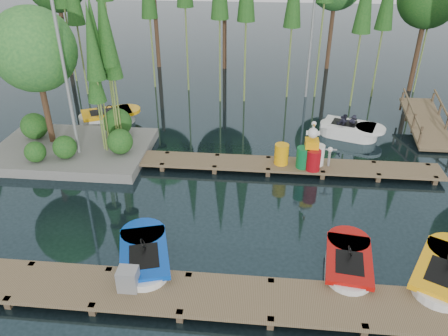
# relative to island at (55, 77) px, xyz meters

# --- Properties ---
(ground_plane) EXTENTS (90.00, 90.00, 0.00)m
(ground_plane) POSITION_rel_island_xyz_m (6.30, -3.29, -3.18)
(ground_plane) COLOR #1A2B31
(near_dock) EXTENTS (18.00, 1.50, 0.50)m
(near_dock) POSITION_rel_island_xyz_m (6.30, -7.79, -2.95)
(near_dock) COLOR brown
(near_dock) RESTS_ON ground
(far_dock) EXTENTS (15.00, 1.20, 0.50)m
(far_dock) POSITION_rel_island_xyz_m (7.30, -0.79, -2.95)
(far_dock) COLOR brown
(far_dock) RESTS_ON ground
(island) EXTENTS (6.20, 4.20, 6.75)m
(island) POSITION_rel_island_xyz_m (0.00, 0.00, 0.00)
(island) COLOR slate
(island) RESTS_ON ground
(lamp_island) EXTENTS (0.30, 0.30, 7.25)m
(lamp_island) POSITION_rel_island_xyz_m (0.80, -0.79, 1.08)
(lamp_island) COLOR gray
(lamp_island) RESTS_ON ground
(lamp_rear) EXTENTS (0.30, 0.30, 7.25)m
(lamp_rear) POSITION_rel_island_xyz_m (10.30, 7.71, 1.08)
(lamp_rear) COLOR gray
(lamp_rear) RESTS_ON ground
(ramp) EXTENTS (1.50, 3.94, 1.49)m
(ramp) POSITION_rel_island_xyz_m (15.30, 3.21, -2.60)
(ramp) COLOR brown
(ramp) RESTS_ON ground
(boat_blue) EXTENTS (2.02, 3.06, 0.95)m
(boat_blue) POSITION_rel_island_xyz_m (4.98, -6.64, -2.91)
(boat_blue) COLOR white
(boat_blue) RESTS_ON ground
(boat_red) EXTENTS (1.51, 2.75, 0.88)m
(boat_red) POSITION_rel_island_xyz_m (10.52, -6.31, -2.93)
(boat_red) COLOR white
(boat_red) RESTS_ON ground
(boat_yellow_near) EXTENTS (2.61, 3.26, 1.00)m
(boat_yellow_near) POSITION_rel_island_xyz_m (12.94, -6.56, -2.89)
(boat_yellow_near) COLOR white
(boat_yellow_near) RESTS_ON ground
(boat_yellow_far) EXTENTS (3.17, 2.47, 1.45)m
(boat_yellow_far) POSITION_rel_island_xyz_m (0.68, 3.03, -2.88)
(boat_yellow_far) COLOR white
(boat_yellow_far) RESTS_ON ground
(boat_white_far) EXTENTS (3.11, 2.17, 1.35)m
(boat_white_far) POSITION_rel_island_xyz_m (11.89, 2.67, -2.88)
(boat_white_far) COLOR white
(boat_white_far) RESTS_ON ground
(utility_cabinet) EXTENTS (0.50, 0.42, 0.61)m
(utility_cabinet) POSITION_rel_island_xyz_m (4.90, -7.79, -2.58)
(utility_cabinet) COLOR gray
(utility_cabinet) RESTS_ON near_dock
(yellow_barrel) EXTENTS (0.53, 0.53, 0.80)m
(yellow_barrel) POSITION_rel_island_xyz_m (8.79, -0.79, -2.48)
(yellow_barrel) COLOR #FBAA0D
(yellow_barrel) RESTS_ON far_dock
(drum_cluster) EXTENTS (1.06, 0.98, 1.84)m
(drum_cluster) POSITION_rel_island_xyz_m (9.89, -0.94, -2.34)
(drum_cluster) COLOR #0B6832
(drum_cluster) RESTS_ON far_dock
(seagull_post) EXTENTS (0.49, 0.27, 0.79)m
(seagull_post) POSITION_rel_island_xyz_m (10.58, -0.79, -2.35)
(seagull_post) COLOR gray
(seagull_post) RESTS_ON far_dock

